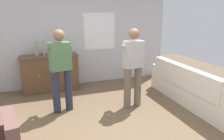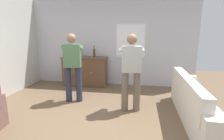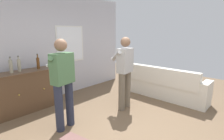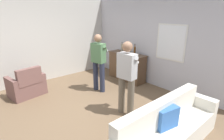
{
  "view_description": "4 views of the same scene",
  "coord_description": "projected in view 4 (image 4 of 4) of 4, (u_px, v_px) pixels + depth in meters",
  "views": [
    {
      "loc": [
        -1.17,
        -3.25,
        2.05
      ],
      "look_at": [
        0.24,
        0.61,
        0.89
      ],
      "focal_mm": 35.0,
      "sensor_mm": 36.0,
      "label": 1
    },
    {
      "loc": [
        0.93,
        -2.94,
        1.73
      ],
      "look_at": [
        0.33,
        0.7,
        0.91
      ],
      "focal_mm": 28.0,
      "sensor_mm": 36.0,
      "label": 2
    },
    {
      "loc": [
        -2.35,
        -1.69,
        1.81
      ],
      "look_at": [
        0.27,
        0.68,
        1.02
      ],
      "focal_mm": 28.0,
      "sensor_mm": 36.0,
      "label": 3
    },
    {
      "loc": [
        3.24,
        -1.86,
        2.23
      ],
      "look_at": [
        0.24,
        0.71,
        0.94
      ],
      "focal_mm": 28.0,
      "sensor_mm": 36.0,
      "label": 4
    }
  ],
  "objects": [
    {
      "name": "bottle_wine_green",
      "position": [
        126.0,
        49.0,
        5.97
      ],
      "size": [
        0.07,
        0.07,
        0.35
      ],
      "color": "gray",
      "rests_on": "sideboard_cabinet"
    },
    {
      "name": "bottle_liquor_amber",
      "position": [
        135.0,
        51.0,
        5.66
      ],
      "size": [
        0.07,
        0.07,
        0.35
      ],
      "color": "#593314",
      "rests_on": "sideboard_cabinet"
    },
    {
      "name": "sideboard_cabinet",
      "position": [
        127.0,
        66.0,
        6.05
      ],
      "size": [
        1.42,
        0.49,
        0.93
      ],
      "color": "brown",
      "rests_on": "ground"
    },
    {
      "name": "couch",
      "position": [
        167.0,
        133.0,
        2.9
      ],
      "size": [
        0.57,
        2.47,
        0.87
      ],
      "color": "silver",
      "rests_on": "ground"
    },
    {
      "name": "person_standing_left",
      "position": [
        99.0,
        60.0,
        5.02
      ],
      "size": [
        0.55,
        0.51,
        1.68
      ],
      "color": "#282D42",
      "rests_on": "ground"
    },
    {
      "name": "person_standing_right",
      "position": [
        127.0,
        75.0,
        3.8
      ],
      "size": [
        0.55,
        0.5,
        1.68
      ],
      "color": "#6B6051",
      "rests_on": "ground"
    },
    {
      "name": "armchair",
      "position": [
        27.0,
        86.0,
        4.89
      ],
      "size": [
        0.77,
        0.97,
        0.85
      ],
      "color": "brown",
      "rests_on": "ground"
    },
    {
      "name": "wall_side_left",
      "position": [
        37.0,
        40.0,
        5.67
      ],
      "size": [
        0.12,
        5.2,
        2.8
      ],
      "primitive_type": "cube",
      "color": "beige",
      "rests_on": "ground"
    },
    {
      "name": "wall_back_with_window",
      "position": [
        155.0,
        41.0,
        5.38
      ],
      "size": [
        5.2,
        0.15,
        2.8
      ],
      "color": "silver",
      "rests_on": "ground"
    },
    {
      "name": "ground",
      "position": [
        83.0,
        111.0,
        4.18
      ],
      "size": [
        10.4,
        10.4,
        0.0
      ],
      "primitive_type": "plane",
      "color": "brown"
    },
    {
      "name": "bottle_spirits_clear",
      "position": [
        122.0,
        48.0,
        6.08
      ],
      "size": [
        0.07,
        0.07,
        0.35
      ],
      "color": "gray",
      "rests_on": "sideboard_cabinet"
    }
  ]
}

